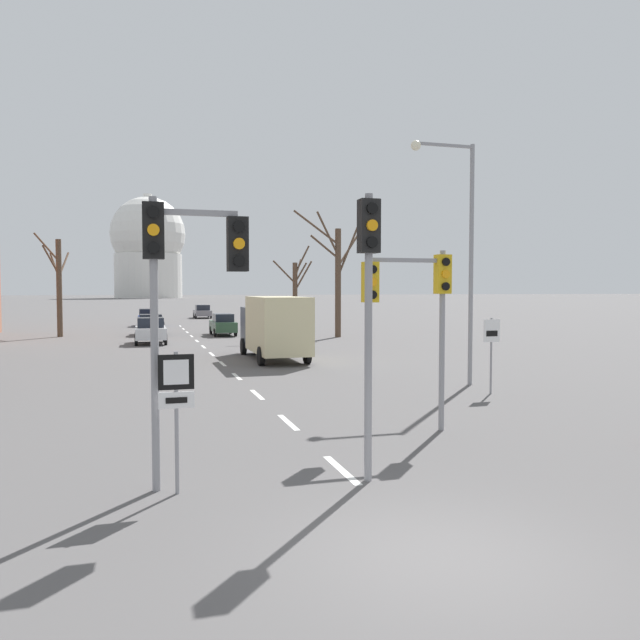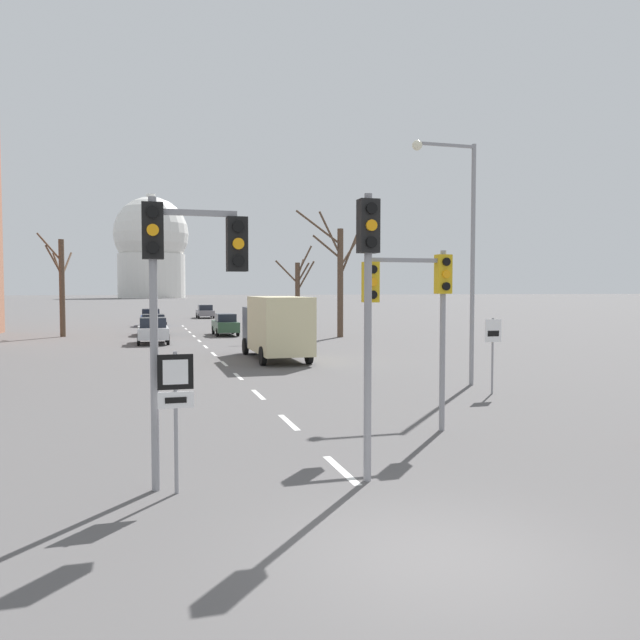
{
  "view_description": "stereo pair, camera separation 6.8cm",
  "coord_description": "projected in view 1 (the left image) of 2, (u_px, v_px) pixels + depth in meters",
  "views": [
    {
      "loc": [
        -3.72,
        -7.25,
        3.49
      ],
      "look_at": [
        0.0,
        5.57,
        2.84
      ],
      "focal_mm": 35.0,
      "sensor_mm": 36.0,
      "label": 1
    },
    {
      "loc": [
        -3.65,
        -7.27,
        3.49
      ],
      "look_at": [
        0.0,
        5.57,
        2.84
      ],
      "focal_mm": 35.0,
      "sensor_mm": 36.0,
      "label": 2
    }
  ],
  "objects": [
    {
      "name": "sedan_near_right",
      "position": [
        151.0,
        324.0,
        47.81
      ],
      "size": [
        1.97,
        3.96,
        1.59
      ],
      "color": "black",
      "rests_on": "ground_plane"
    },
    {
      "name": "lane_stripe_6",
      "position": [
        203.0,
        347.0,
        37.97
      ],
      "size": [
        0.16,
        2.0,
        0.01
      ],
      "primitive_type": "cube",
      "color": "silver",
      "rests_on": "ground_plane"
    },
    {
      "name": "lane_stripe_5",
      "position": [
        212.0,
        354.0,
        33.65
      ],
      "size": [
        0.16,
        2.0,
        0.01
      ],
      "primitive_type": "cube",
      "color": "silver",
      "rests_on": "ground_plane"
    },
    {
      "name": "sedan_far_left",
      "position": [
        148.0,
        317.0,
        59.47
      ],
      "size": [
        1.95,
        4.35,
        1.66
      ],
      "color": "navy",
      "rests_on": "ground_plane"
    },
    {
      "name": "ground_plane",
      "position": [
        438.0,
        556.0,
        8.16
      ],
      "size": [
        800.0,
        800.0,
        0.0
      ],
      "primitive_type": "plane",
      "color": "#565454"
    },
    {
      "name": "lane_stripe_3",
      "position": [
        237.0,
        376.0,
        25.02
      ],
      "size": [
        0.16,
        2.0,
        0.01
      ],
      "primitive_type": "cube",
      "color": "silver",
      "rests_on": "ground_plane"
    },
    {
      "name": "sedan_near_left",
      "position": [
        202.0,
        311.0,
        76.06
      ],
      "size": [
        1.96,
        4.54,
        1.62
      ],
      "color": "slate",
      "rests_on": "ground_plane"
    },
    {
      "name": "lane_stripe_4",
      "position": [
        222.0,
        364.0,
        29.33
      ],
      "size": [
        0.16,
        2.0,
        0.01
      ],
      "primitive_type": "cube",
      "color": "silver",
      "rests_on": "ground_plane"
    },
    {
      "name": "delivery_truck",
      "position": [
        274.0,
        326.0,
        31.02
      ],
      "size": [
        2.44,
        7.2,
        3.14
      ],
      "color": "#333842",
      "rests_on": "ground_plane"
    },
    {
      "name": "lane_stripe_2",
      "position": [
        257.0,
        395.0,
        20.7
      ],
      "size": [
        0.16,
        2.0,
        0.01
      ],
      "primitive_type": "cube",
      "color": "silver",
      "rests_on": "ground_plane"
    },
    {
      "name": "traffic_signal_near_right",
      "position": [
        417.0,
        295.0,
        15.12
      ],
      "size": [
        2.26,
        0.34,
        4.45
      ],
      "color": "gray",
      "rests_on": "ground_plane"
    },
    {
      "name": "lane_stripe_8",
      "position": [
        192.0,
        336.0,
        46.6
      ],
      "size": [
        0.16,
        2.0,
        0.01
      ],
      "primitive_type": "cube",
      "color": "silver",
      "rests_on": "ground_plane"
    },
    {
      "name": "sedan_far_right",
      "position": [
        151.0,
        330.0,
        40.07
      ],
      "size": [
        1.97,
        3.9,
        1.69
      ],
      "color": "silver",
      "rests_on": "ground_plane"
    },
    {
      "name": "lane_stripe_7",
      "position": [
        197.0,
        341.0,
        42.28
      ],
      "size": [
        0.16,
        2.0,
        0.01
      ],
      "primitive_type": "cube",
      "color": "silver",
      "rests_on": "ground_plane"
    },
    {
      "name": "bare_tree_right_near",
      "position": [
        296.0,
        289.0,
        59.68
      ],
      "size": [
        3.67,
        2.91,
        7.69
      ],
      "color": "brown",
      "rests_on": "ground_plane"
    },
    {
      "name": "lane_stripe_1",
      "position": [
        288.0,
        422.0,
        16.38
      ],
      "size": [
        0.16,
        2.0,
        0.01
      ],
      "primitive_type": "cube",
      "color": "silver",
      "rests_on": "ground_plane"
    },
    {
      "name": "lane_stripe_10",
      "position": [
        183.0,
        329.0,
        55.23
      ],
      "size": [
        0.16,
        2.0,
        0.01
      ],
      "primitive_type": "cube",
      "color": "silver",
      "rests_on": "ground_plane"
    },
    {
      "name": "sedan_mid_centre",
      "position": [
        223.0,
        324.0,
        47.53
      ],
      "size": [
        1.7,
        4.49,
        1.65
      ],
      "color": "#2D4C33",
      "rests_on": "ground_plane"
    },
    {
      "name": "lane_stripe_9",
      "position": [
        187.0,
        332.0,
        50.92
      ],
      "size": [
        0.16,
        2.0,
        0.01
      ],
      "primitive_type": "cube",
      "color": "silver",
      "rests_on": "ground_plane"
    },
    {
      "name": "capitol_dome",
      "position": [
        148.0,
        248.0,
        253.68
      ],
      "size": [
        29.88,
        29.88,
        42.21
      ],
      "color": "silver",
      "rests_on": "ground_plane"
    },
    {
      "name": "bare_tree_left_far",
      "position": [
        58.0,
        283.0,
        45.91
      ],
      "size": [
        2.44,
        2.64,
        7.79
      ],
      "color": "brown",
      "rests_on": "ground_plane"
    },
    {
      "name": "traffic_signal_centre_tall",
      "position": [
        369.0,
        282.0,
        11.21
      ],
      "size": [
        0.36,
        0.34,
        5.21
      ],
      "color": "gray",
      "rests_on": "ground_plane"
    },
    {
      "name": "lane_stripe_11",
      "position": [
        180.0,
        326.0,
        59.55
      ],
      "size": [
        0.16,
        2.0,
        0.01
      ],
      "primitive_type": "cube",
      "color": "silver",
      "rests_on": "ground_plane"
    },
    {
      "name": "speed_limit_sign",
      "position": [
        491.0,
        342.0,
        20.79
      ],
      "size": [
        0.6,
        0.08,
        2.55
      ],
      "color": "gray",
      "rests_on": "ground_plane"
    },
    {
      "name": "bare_tree_right_far",
      "position": [
        337.0,
        274.0,
        45.63
      ],
      "size": [
        5.33,
        2.63,
        9.43
      ],
      "color": "brown",
      "rests_on": "ground_plane"
    },
    {
      "name": "traffic_signal_near_left",
      "position": [
        183.0,
        270.0,
        10.77
      ],
      "size": [
        1.8,
        0.34,
        5.07
      ],
      "color": "gray",
      "rests_on": "ground_plane"
    },
    {
      "name": "route_sign_post",
      "position": [
        176.0,
        397.0,
        10.57
      ],
      "size": [
        0.6,
        0.08,
        2.45
      ],
      "color": "gray",
      "rests_on": "ground_plane"
    },
    {
      "name": "lane_stripe_0",
      "position": [
        341.0,
        470.0,
        12.07
      ],
      "size": [
        0.16,
        2.0,
        0.01
      ],
      "primitive_type": "cube",
      "color": "silver",
      "rests_on": "ground_plane"
    },
    {
      "name": "street_lamp_right",
      "position": [
        461.0,
        238.0,
        22.5
      ],
      "size": [
        2.49,
        0.36,
        8.73
      ],
      "color": "gray",
      "rests_on": "ground_plane"
    }
  ]
}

